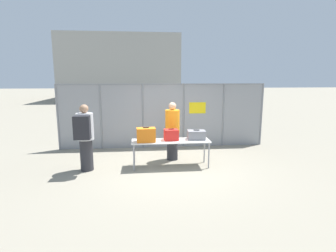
{
  "coord_description": "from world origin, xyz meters",
  "views": [
    {
      "loc": [
        -0.76,
        -6.94,
        2.45
      ],
      "look_at": [
        0.01,
        0.7,
        1.05
      ],
      "focal_mm": 28.0,
      "sensor_mm": 36.0,
      "label": 1
    }
  ],
  "objects": [
    {
      "name": "ground_plane",
      "position": [
        0.0,
        0.0,
        0.0
      ],
      "size": [
        120.0,
        120.0,
        0.0
      ],
      "primitive_type": "plane",
      "color": "gray"
    },
    {
      "name": "fence_section",
      "position": [
        0.01,
        2.25,
        1.18
      ],
      "size": [
        7.34,
        0.07,
        2.27
      ],
      "color": "gray",
      "rests_on": "ground_plane"
    },
    {
      "name": "traveler_hooded",
      "position": [
        -2.26,
        -0.05,
        0.98
      ],
      "size": [
        0.44,
        0.69,
        1.79
      ],
      "rotation": [
        0.0,
        0.0,
        0.12
      ],
      "color": "#2D2D33",
      "rests_on": "ground_plane"
    },
    {
      "name": "utility_trailer",
      "position": [
        1.38,
        4.66,
        0.4
      ],
      "size": [
        3.98,
        2.18,
        0.66
      ],
      "color": "silver",
      "rests_on": "ground_plane"
    },
    {
      "name": "inspection_table",
      "position": [
        0.03,
        0.1,
        0.69
      ],
      "size": [
        2.17,
        0.64,
        0.75
      ],
      "color": "silver",
      "rests_on": "ground_plane"
    },
    {
      "name": "distant_hangar",
      "position": [
        -2.96,
        25.51,
        3.47
      ],
      "size": [
        12.53,
        10.88,
        6.95
      ],
      "color": "#999993",
      "rests_on": "ground_plane"
    },
    {
      "name": "suitcase_orange",
      "position": [
        -0.66,
        0.02,
        0.94
      ],
      "size": [
        0.52,
        0.34,
        0.41
      ],
      "color": "orange",
      "rests_on": "inspection_table"
    },
    {
      "name": "suitcase_red",
      "position": [
        0.04,
        0.15,
        0.9
      ],
      "size": [
        0.4,
        0.35,
        0.33
      ],
      "color": "red",
      "rests_on": "inspection_table"
    },
    {
      "name": "security_worker_near",
      "position": [
        0.14,
        0.73,
        0.91
      ],
      "size": [
        0.43,
        0.43,
        1.75
      ],
      "rotation": [
        0.0,
        0.0,
        3.15
      ],
      "color": "#2D2D33",
      "rests_on": "ground_plane"
    },
    {
      "name": "suitcase_grey",
      "position": [
        0.76,
        0.18,
        0.88
      ],
      "size": [
        0.52,
        0.39,
        0.28
      ],
      "color": "slate",
      "rests_on": "inspection_table"
    }
  ]
}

